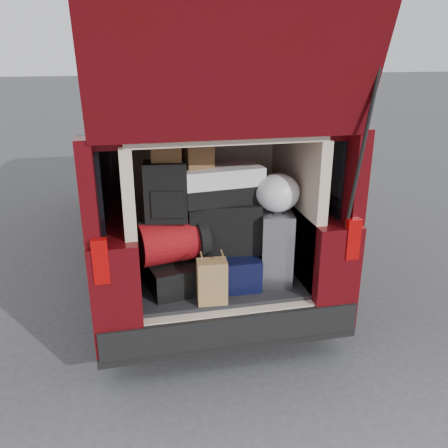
# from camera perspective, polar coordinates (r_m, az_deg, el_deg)

# --- Properties ---
(ground) EXTENTS (80.00, 80.00, 0.00)m
(ground) POSITION_cam_1_polar(r_m,az_deg,el_deg) (3.95, -0.12, -14.85)
(ground) COLOR #38383A
(ground) RESTS_ON ground
(minivan) EXTENTS (1.90, 5.35, 2.77)m
(minivan) POSITION_cam_1_polar(r_m,az_deg,el_deg) (5.23, -4.46, 5.24)
(minivan) COLOR black
(minivan) RESTS_ON ground
(load_floor) EXTENTS (1.24, 1.05, 0.55)m
(load_floor) POSITION_cam_1_polar(r_m,az_deg,el_deg) (4.02, -0.97, -9.44)
(load_floor) COLOR black
(load_floor) RESTS_ON ground
(black_hardshell) EXTENTS (0.49, 0.60, 0.22)m
(black_hardshell) POSITION_cam_1_polar(r_m,az_deg,el_deg) (3.69, -6.25, -5.74)
(black_hardshell) COLOR black
(black_hardshell) RESTS_ON load_floor
(navy_hardshell) EXTENTS (0.47, 0.57, 0.25)m
(navy_hardshell) POSITION_cam_1_polar(r_m,az_deg,el_deg) (3.74, 0.03, -4.94)
(navy_hardshell) COLOR black
(navy_hardshell) RESTS_ON load_floor
(silver_roller) EXTENTS (0.30, 0.42, 0.57)m
(silver_roller) POSITION_cam_1_polar(r_m,az_deg,el_deg) (3.72, 6.13, -2.54)
(silver_roller) COLOR silver
(silver_roller) RESTS_ON load_floor
(kraft_bag) EXTENTS (0.22, 0.15, 0.33)m
(kraft_bag) POSITION_cam_1_polar(r_m,az_deg,el_deg) (3.41, -1.45, -6.95)
(kraft_bag) COLOR olive
(kraft_bag) RESTS_ON load_floor
(red_duffel) EXTENTS (0.55, 0.42, 0.32)m
(red_duffel) POSITION_cam_1_polar(r_m,az_deg,el_deg) (3.56, -6.30, -2.02)
(red_duffel) COLOR maroon
(red_duffel) RESTS_ON black_hardshell
(black_soft_case) EXTENTS (0.58, 0.39, 0.39)m
(black_soft_case) POSITION_cam_1_polar(r_m,az_deg,el_deg) (3.65, 0.05, -0.18)
(black_soft_case) COLOR black
(black_soft_case) RESTS_ON navy_hardshell
(backpack) EXTENTS (0.33, 0.23, 0.44)m
(backpack) POSITION_cam_1_polar(r_m,az_deg,el_deg) (3.44, -6.99, 3.84)
(backpack) COLOR black
(backpack) RESTS_ON red_duffel
(twotone_duffel) EXTENTS (0.63, 0.37, 0.27)m
(twotone_duffel) POSITION_cam_1_polar(r_m,az_deg,el_deg) (3.56, -0.36, 4.83)
(twotone_duffel) COLOR white
(twotone_duffel) RESTS_ON black_soft_case
(grocery_sack_lower) EXTENTS (0.24, 0.20, 0.19)m
(grocery_sack_lower) POSITION_cam_1_polar(r_m,az_deg,el_deg) (3.42, -6.95, 9.19)
(grocery_sack_lower) COLOR brown
(grocery_sack_lower) RESTS_ON backpack
(grocery_sack_upper) EXTENTS (0.23, 0.20, 0.20)m
(grocery_sack_upper) POSITION_cam_1_polar(r_m,az_deg,el_deg) (3.49, -3.17, 8.42)
(grocery_sack_upper) COLOR brown
(grocery_sack_upper) RESTS_ON twotone_duffel
(plastic_bag_right) EXTENTS (0.35, 0.33, 0.29)m
(plastic_bag_right) POSITION_cam_1_polar(r_m,az_deg,el_deg) (3.56, 6.46, 3.76)
(plastic_bag_right) COLOR white
(plastic_bag_right) RESTS_ON silver_roller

